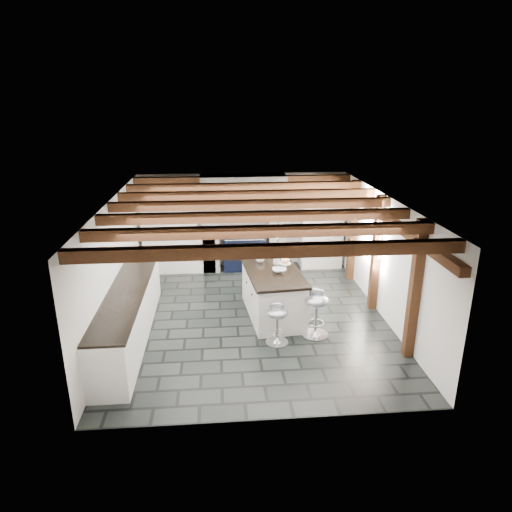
{
  "coord_description": "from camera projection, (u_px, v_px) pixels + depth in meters",
  "views": [
    {
      "loc": [
        -0.61,
        -7.91,
        4.0
      ],
      "look_at": [
        0.1,
        0.4,
        1.1
      ],
      "focal_mm": 32.0,
      "sensor_mm": 36.0,
      "label": 1
    }
  ],
  "objects": [
    {
      "name": "bar_stool_near",
      "position": [
        316.0,
        308.0,
        7.93
      ],
      "size": [
        0.54,
        0.54,
        0.88
      ],
      "rotation": [
        0.0,
        0.0,
        -0.31
      ],
      "color": "silver",
      "rests_on": "ground"
    },
    {
      "name": "room_shell",
      "position": [
        219.0,
        243.0,
        9.74
      ],
      "size": [
        6.0,
        6.03,
        6.0
      ],
      "color": "white",
      "rests_on": "ground"
    },
    {
      "name": "bar_stool_far",
      "position": [
        277.0,
        319.0,
        7.72
      ],
      "size": [
        0.43,
        0.43,
        0.73
      ],
      "rotation": [
        0.0,
        0.0,
        -0.22
      ],
      "color": "silver",
      "rests_on": "ground"
    },
    {
      "name": "ground",
      "position": [
        253.0,
        317.0,
        8.81
      ],
      "size": [
        6.0,
        6.0,
        0.0
      ],
      "primitive_type": "plane",
      "color": "black",
      "rests_on": "ground"
    },
    {
      "name": "kitchen_island",
      "position": [
        273.0,
        292.0,
        8.74
      ],
      "size": [
        1.16,
        1.95,
        1.23
      ],
      "rotation": [
        0.0,
        0.0,
        0.1
      ],
      "color": "white",
      "rests_on": "ground"
    },
    {
      "name": "range_cooker",
      "position": [
        244.0,
        250.0,
        11.18
      ],
      "size": [
        1.0,
        0.63,
        0.99
      ],
      "color": "black",
      "rests_on": "ground"
    }
  ]
}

